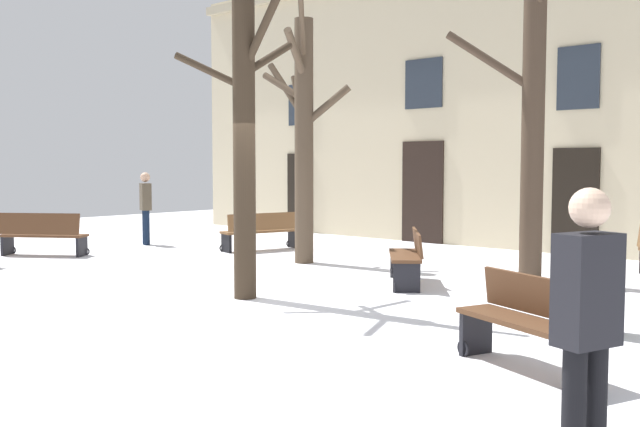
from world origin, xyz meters
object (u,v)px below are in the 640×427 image
(tree_left_of_center, at_px, (245,103))
(bench_by_litter_bin, at_px, (408,256))
(litter_bin, at_px, (599,298))
(tree_foreground, at_px, (532,110))
(bench_back_to_back_right, at_px, (262,231))
(bench_back_to_back_left, at_px, (530,323))
(bench_near_lamp, at_px, (42,234))
(tree_center, at_px, (303,129))
(person_by_shop_door, at_px, (587,322))
(person_strolling, at_px, (146,205))

(tree_left_of_center, distance_m, bench_by_litter_bin, 3.59)
(litter_bin, bearing_deg, tree_foreground, 126.90)
(bench_back_to_back_right, bearing_deg, tree_left_of_center, 60.01)
(tree_left_of_center, distance_m, bench_back_to_back_left, 5.27)
(bench_near_lamp, xyz_separation_m, bench_back_to_back_right, (2.74, 3.76, -0.02))
(tree_center, relative_size, litter_bin, 6.33)
(tree_foreground, xyz_separation_m, bench_near_lamp, (-9.11, -3.74, -2.35))
(tree_left_of_center, height_order, bench_back_to_back_left, tree_left_of_center)
(tree_left_of_center, xyz_separation_m, bench_by_litter_bin, (1.10, 2.49, -2.34))
(tree_center, distance_m, bench_back_to_back_left, 7.99)
(person_by_shop_door, bearing_deg, litter_bin, -142.04)
(tree_left_of_center, bearing_deg, person_by_shop_door, -25.03)
(tree_left_of_center, xyz_separation_m, person_by_shop_door, (5.95, -2.78, -1.79))
(bench_back_to_back_left, bearing_deg, bench_near_lamp, -163.94)
(tree_foreground, bearing_deg, bench_near_lamp, -157.67)
(litter_bin, height_order, person_strolling, person_strolling)
(bench_back_to_back_right, bearing_deg, bench_near_lamp, -19.87)
(tree_foreground, relative_size, bench_near_lamp, 2.99)
(tree_left_of_center, xyz_separation_m, bench_near_lamp, (-6.71, 0.39, -2.33))
(tree_center, xyz_separation_m, person_strolling, (-4.96, -0.20, -1.64))
(person_by_shop_door, bearing_deg, tree_foreground, -133.57)
(litter_bin, xyz_separation_m, person_by_shop_door, (1.35, -3.97, 0.60))
(tree_center, xyz_separation_m, tree_left_of_center, (1.89, -3.27, 0.19))
(bench_back_to_back_left, bearing_deg, bench_by_litter_bin, 159.55)
(tree_foreground, bearing_deg, bench_by_litter_bin, -128.40)
(tree_center, distance_m, person_by_shop_door, 10.04)
(person_strolling, bearing_deg, bench_near_lamp, 116.99)
(tree_left_of_center, xyz_separation_m, litter_bin, (4.61, 1.19, -2.39))
(person_by_shop_door, bearing_deg, bench_by_litter_bin, -118.16)
(litter_bin, bearing_deg, tree_center, 162.21)
(tree_foreground, relative_size, bench_by_litter_bin, 3.47)
(person_by_shop_door, bearing_deg, bench_back_to_back_left, -128.51)
(litter_bin, distance_m, person_strolling, 11.63)
(tree_center, height_order, bench_back_to_back_right, tree_center)
(tree_center, bearing_deg, tree_left_of_center, -59.92)
(bench_back_to_back_left, height_order, person_by_shop_door, person_by_shop_door)
(person_strolling, bearing_deg, tree_left_of_center, 179.89)
(tree_center, relative_size, bench_back_to_back_right, 2.67)
(bench_near_lamp, bearing_deg, litter_bin, 150.20)
(bench_back_to_back_left, height_order, bench_near_lamp, bench_near_lamp)
(tree_left_of_center, bearing_deg, tree_center, 120.08)
(bench_back_to_back_left, xyz_separation_m, bench_back_to_back_right, (-8.64, 4.89, -0.02))
(tree_left_of_center, height_order, litter_bin, tree_left_of_center)
(tree_foreground, distance_m, person_by_shop_door, 7.98)
(tree_foreground, xyz_separation_m, person_by_shop_door, (3.56, -6.91, -1.81))
(bench_back_to_back_right, bearing_deg, person_by_shop_door, 71.35)
(bench_back_to_back_left, distance_m, bench_near_lamp, 11.44)
(tree_center, xyz_separation_m, litter_bin, (6.50, -2.09, -2.20))
(tree_left_of_center, relative_size, person_strolling, 3.30)
(bench_back_to_back_left, bearing_deg, person_by_shop_door, -35.94)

